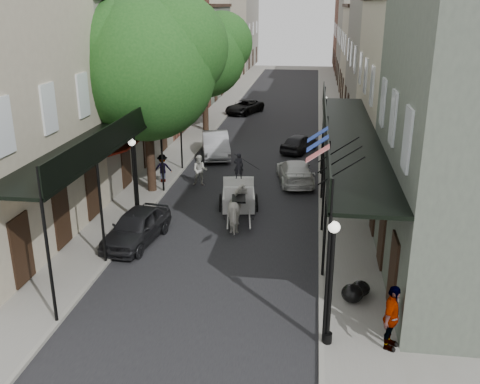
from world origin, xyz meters
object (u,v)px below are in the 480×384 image
(tree_far, at_px, (210,52))
(car_right_far, at_px, (299,143))
(lamppost_right_far, at_px, (324,125))
(lamppost_left, at_px, (134,179))
(tree_near, at_px, (154,63))
(lamppost_right_near, at_px, (331,282))
(horse, at_px, (239,209))
(car_left_mid, at_px, (216,145))
(pedestrian_sidewalk_right, at_px, (391,318))
(car_left_near, at_px, (136,227))
(car_right_near, at_px, (295,172))
(pedestrian_walking, at_px, (200,170))
(car_left_far, at_px, (244,107))
(carriage, at_px, (239,183))
(pedestrian_sidewalk_left, at_px, (163,168))

(tree_far, bearing_deg, car_right_far, -37.10)
(tree_far, height_order, lamppost_right_far, tree_far)
(lamppost_left, distance_m, lamppost_right_far, 14.53)
(lamppost_left, bearing_deg, lamppost_right_far, 55.65)
(tree_near, relative_size, lamppost_left, 2.60)
(tree_far, distance_m, lamppost_right_near, 27.74)
(horse, relative_size, car_left_mid, 0.45)
(pedestrian_sidewalk_right, bearing_deg, horse, 56.07)
(tree_far, xyz_separation_m, car_left_near, (0.81, -20.18, -5.15))
(car_right_near, relative_size, car_right_far, 1.22)
(car_right_near, height_order, car_right_far, car_right_near)
(lamppost_right_far, bearing_deg, pedestrian_walking, -134.78)
(lamppost_right_near, relative_size, car_left_near, 0.92)
(pedestrian_sidewalk_right, distance_m, car_left_near, 11.02)
(car_left_far, bearing_deg, car_left_mid, -66.86)
(horse, bearing_deg, lamppost_right_near, 106.29)
(pedestrian_sidewalk_right, distance_m, car_left_mid, 20.99)
(lamppost_right_near, height_order, pedestrian_sidewalk_right, lamppost_right_near)
(lamppost_right_far, bearing_deg, lamppost_right_near, -90.00)
(lamppost_left, height_order, car_right_far, lamppost_left)
(lamppost_right_far, height_order, pedestrian_sidewalk_right, lamppost_right_far)
(tree_far, bearing_deg, tree_near, -89.81)
(car_left_mid, bearing_deg, car_right_far, 5.09)
(lamppost_right_near, bearing_deg, car_left_near, 141.48)
(pedestrian_walking, distance_m, car_right_near, 5.13)
(pedestrian_walking, xyz_separation_m, car_right_far, (4.99, 7.54, -0.23))
(carriage, relative_size, car_right_far, 0.83)
(car_left_mid, bearing_deg, tree_far, 89.63)
(pedestrian_walking, height_order, pedestrian_sidewalk_right, pedestrian_sidewalk_right)
(pedestrian_sidewalk_left, xyz_separation_m, pedestrian_sidewalk_right, (10.23, -13.44, 0.20))
(pedestrian_walking, distance_m, car_right_far, 9.05)
(lamppost_right_near, bearing_deg, car_left_mid, 109.21)
(lamppost_right_far, distance_m, car_right_far, 2.31)
(lamppost_right_far, relative_size, car_right_far, 1.05)
(tree_far, distance_m, pedestrian_walking, 13.80)
(car_left_near, bearing_deg, tree_near, 105.35)
(car_right_far, bearing_deg, car_left_far, -45.10)
(car_left_mid, bearing_deg, lamppost_left, -111.31)
(car_left_near, bearing_deg, lamppost_right_far, 70.04)
(lamppost_left, height_order, pedestrian_sidewalk_right, lamppost_left)
(car_left_far, relative_size, car_right_far, 1.20)
(lamppost_right_near, xyz_separation_m, car_left_near, (-7.54, 6.00, -1.36))
(tree_near, distance_m, car_right_near, 9.30)
(tree_far, height_order, lamppost_right_near, tree_far)
(lamppost_left, bearing_deg, pedestrian_walking, 72.64)
(horse, relative_size, pedestrian_walking, 1.24)
(pedestrian_sidewalk_right, distance_m, car_right_near, 14.95)
(lamppost_right_near, distance_m, horse, 8.87)
(tree_near, distance_m, lamppost_right_near, 15.39)
(horse, height_order, pedestrian_sidewalk_left, horse)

